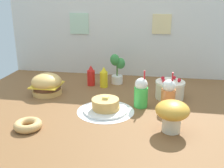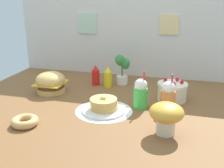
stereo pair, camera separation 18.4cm
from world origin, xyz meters
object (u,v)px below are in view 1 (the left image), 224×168
object	(u,v)px
pancake_stack	(106,106)
mushroom_stool	(172,113)
cream_soda_cup	(141,93)
donut_pink_glaze	(28,125)
layer_cake	(170,89)
orange_float_cup	(168,95)
mustard_bottle	(104,78)
burger	(47,84)
potted_plant	(117,68)
ketchup_bottle	(91,76)

from	to	relation	value
pancake_stack	mushroom_stool	xyz separation A→B (m)	(0.47, -0.23, 0.08)
cream_soda_cup	donut_pink_glaze	distance (m)	0.86
layer_cake	orange_float_cup	bearing A→B (deg)	-95.02
cream_soda_cup	mustard_bottle	bearing A→B (deg)	132.55
layer_cake	mustard_bottle	xyz separation A→B (m)	(-0.60, 0.19, 0.01)
cream_soda_cup	mushroom_stool	size ratio (longest dim) A/B	1.36
burger	mushroom_stool	xyz separation A→B (m)	(1.05, -0.51, 0.04)
pancake_stack	mustard_bottle	bearing A→B (deg)	102.82
cream_soda_cup	orange_float_cup	size ratio (longest dim) A/B	1.00
layer_cake	potted_plant	bearing A→B (deg)	148.07
layer_cake	potted_plant	distance (m)	0.59
burger	potted_plant	xyz separation A→B (m)	(0.56, 0.39, 0.07)
potted_plant	mustard_bottle	bearing A→B (deg)	-129.90
burger	layer_cake	distance (m)	1.06
mustard_bottle	mushroom_stool	size ratio (longest dim) A/B	0.91
burger	donut_pink_glaze	distance (m)	0.65
cream_soda_cup	layer_cake	bearing A→B (deg)	44.71
ketchup_bottle	pancake_stack	bearing A→B (deg)	-66.10
mustard_bottle	cream_soda_cup	distance (m)	0.56
layer_cake	orange_float_cup	size ratio (longest dim) A/B	0.83
pancake_stack	mushroom_stool	bearing A→B (deg)	-25.99
mustard_bottle	orange_float_cup	size ratio (longest dim) A/B	0.67
ketchup_bottle	orange_float_cup	size ratio (longest dim) A/B	0.67
burger	layer_cake	xyz separation A→B (m)	(1.05, 0.08, -0.01)
cream_soda_cup	donut_pink_glaze	xyz separation A→B (m)	(-0.69, -0.50, -0.09)
layer_cake	mushroom_stool	xyz separation A→B (m)	(-0.01, -0.59, 0.05)
layer_cake	mushroom_stool	bearing A→B (deg)	-90.49
burger	potted_plant	bearing A→B (deg)	35.21
layer_cake	donut_pink_glaze	distance (m)	1.17
cream_soda_cup	orange_float_cup	xyz separation A→B (m)	(0.21, -0.01, 0.00)
burger	cream_soda_cup	world-z (taller)	cream_soda_cup
pancake_stack	orange_float_cup	size ratio (longest dim) A/B	1.13
potted_plant	mushroom_stool	xyz separation A→B (m)	(0.49, -0.90, -0.03)
layer_cake	cream_soda_cup	size ratio (longest dim) A/B	0.83
mustard_bottle	orange_float_cup	distance (m)	0.71
ketchup_bottle	cream_soda_cup	size ratio (longest dim) A/B	0.67
layer_cake	mushroom_stool	world-z (taller)	mushroom_stool
donut_pink_glaze	potted_plant	xyz separation A→B (m)	(0.42, 1.03, 0.13)
layer_cake	cream_soda_cup	distance (m)	0.32
orange_float_cup	mushroom_stool	world-z (taller)	orange_float_cup
mustard_bottle	donut_pink_glaze	world-z (taller)	mustard_bottle
potted_plant	burger	bearing A→B (deg)	-144.79
layer_cake	burger	bearing A→B (deg)	-175.50
mustard_bottle	mushroom_stool	distance (m)	0.98
potted_plant	cream_soda_cup	bearing A→B (deg)	-63.05
potted_plant	layer_cake	bearing A→B (deg)	-31.93
pancake_stack	ketchup_bottle	bearing A→B (deg)	113.90
cream_soda_cup	potted_plant	distance (m)	0.60
pancake_stack	cream_soda_cup	size ratio (longest dim) A/B	1.13
ketchup_bottle	orange_float_cup	distance (m)	0.84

